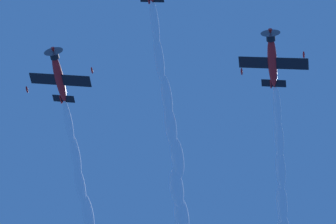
# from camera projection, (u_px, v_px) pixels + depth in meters

# --- Properties ---
(airplane_left_wingman) EXTENTS (7.57, 7.45, 3.28)m
(airplane_left_wingman) POSITION_uv_depth(u_px,v_px,m) (272.00, 59.00, 91.29)
(airplane_left_wingman) COLOR red
(airplane_right_wingman) EXTENTS (7.51, 7.50, 3.55)m
(airplane_right_wingman) POSITION_uv_depth(u_px,v_px,m) (59.00, 76.00, 93.02)
(airplane_right_wingman) COLOR red
(smoke_trail_lead) EXTENTS (23.06, 38.75, 2.59)m
(smoke_trail_lead) POSITION_uv_depth(u_px,v_px,m) (180.00, 195.00, 101.74)
(smoke_trail_lead) COLOR white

